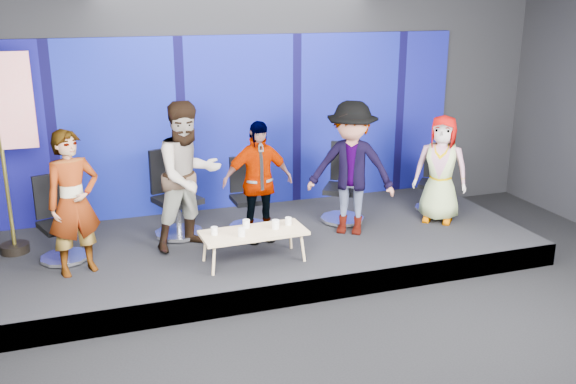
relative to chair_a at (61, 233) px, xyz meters
name	(u,v)px	position (x,y,z in m)	size (l,w,h in m)	color
ground	(342,347)	(2.67, -2.59, -0.65)	(10.00, 10.00, 0.00)	black
room_walls	(349,112)	(2.67, -2.59, 1.78)	(10.02, 8.02, 3.51)	black
riser	(270,247)	(2.67, -0.09, -0.50)	(7.00, 3.00, 0.30)	black
backdrop	(240,123)	(2.67, 1.36, 0.95)	(7.00, 0.08, 2.60)	#0B064C
chair_a	(61,233)	(0.00, 0.00, 0.00)	(0.76, 0.76, 1.06)	silver
panelist_a	(74,203)	(0.19, -0.47, 0.51)	(0.63, 0.41, 1.72)	black
chair_b	(176,208)	(1.48, 0.39, 0.04)	(0.86, 0.86, 1.18)	silver
panelist_b	(188,176)	(1.59, -0.11, 0.61)	(0.93, 0.72, 1.91)	black
chair_c	(248,205)	(2.49, 0.35, -0.02)	(0.58, 0.58, 1.00)	silver
panelist_c	(258,182)	(2.49, -0.15, 0.46)	(0.95, 0.40, 1.62)	black
chair_d	(344,196)	(3.88, 0.21, 0.02)	(0.88, 0.88, 1.13)	silver
panelist_d	(351,168)	(3.76, -0.29, 0.57)	(1.18, 0.68, 1.83)	black
chair_e	(434,190)	(5.38, 0.20, -0.03)	(0.76, 0.76, 0.96)	silver
panelist_e	(441,169)	(5.18, -0.25, 0.43)	(0.76, 0.49, 1.55)	black
coffee_table	(254,234)	(2.23, -0.84, 0.01)	(1.30, 0.59, 0.39)	tan
mug_a	(214,231)	(1.75, -0.80, 0.09)	(0.08, 0.08, 0.10)	silver
mug_b	(242,232)	(2.05, -0.95, 0.10)	(0.09, 0.09, 0.11)	silver
mug_c	(246,224)	(2.18, -0.70, 0.10)	(0.09, 0.09, 0.10)	silver
mug_d	(276,224)	(2.51, -0.84, 0.10)	(0.09, 0.09, 0.11)	silver
mug_e	(288,221)	(2.71, -0.76, 0.09)	(0.08, 0.08, 0.10)	silver
flag_stand	(13,144)	(-0.45, 0.41, 1.06)	(0.61, 0.35, 2.66)	black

